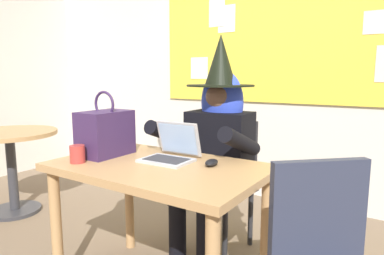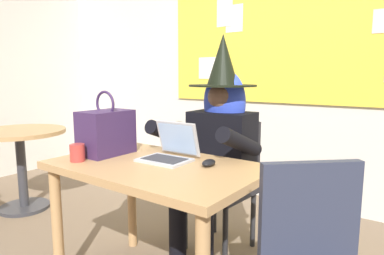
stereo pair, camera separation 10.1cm
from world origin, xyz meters
name	(u,v)px [view 1 (the left image)]	position (x,y,z in m)	size (l,w,h in m)	color
wall_back_bulletin	(276,61)	(0.00, 1.80, 1.34)	(6.05, 1.98, 2.65)	silver
desk_main	(159,184)	(0.00, 0.00, 0.63)	(1.13, 0.71, 0.74)	tan
chair_at_desk	(224,176)	(0.03, 0.71, 0.50)	(0.46, 0.46, 0.89)	black
person_costumed	(216,138)	(0.02, 0.59, 0.79)	(0.60, 0.70, 1.47)	black
laptop	(171,152)	(0.00, 0.11, 0.78)	(0.28, 0.26, 0.21)	#B7B7BC
computer_mouse	(212,163)	(0.25, 0.12, 0.76)	(0.06, 0.10, 0.03)	black
handbag	(105,133)	(-0.39, 0.00, 0.87)	(0.20, 0.30, 0.38)	#38234C
coffee_mug	(77,154)	(-0.38, -0.21, 0.79)	(0.08, 0.08, 0.10)	#B23833
side_table_round	(11,153)	(-1.79, 0.20, 0.54)	(0.78, 0.78, 0.73)	tan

